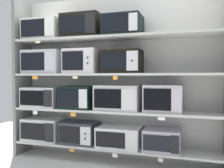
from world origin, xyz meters
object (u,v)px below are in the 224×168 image
at_px(microwave_6, 118,98).
at_px(microwave_7, 163,98).
at_px(microwave_3, 162,140).
at_px(microwave_4, 43,97).
at_px(microwave_11, 43,30).
at_px(microwave_2, 120,137).
at_px(microwave_9, 83,61).
at_px(microwave_12, 82,26).
at_px(microwave_5, 78,97).
at_px(microwave_10, 122,62).
at_px(microwave_0, 44,129).
at_px(microwave_1, 80,132).
at_px(microwave_8, 44,62).
at_px(microwave_13, 123,26).

height_order(microwave_6, microwave_7, microwave_7).
bearing_deg(microwave_3, microwave_7, -1.55).
xyz_separation_m(microwave_4, microwave_11, (0.01, -0.00, 0.97)).
bearing_deg(microwave_2, microwave_9, -179.99).
xyz_separation_m(microwave_9, microwave_12, (-0.01, 0.00, 0.48)).
xyz_separation_m(microwave_2, microwave_5, (-0.60, 0.00, 0.51)).
bearing_deg(microwave_10, microwave_6, -179.92).
relative_size(microwave_0, microwave_4, 1.04).
relative_size(microwave_5, microwave_7, 0.96).
relative_size(microwave_2, microwave_6, 0.97).
relative_size(microwave_7, microwave_11, 0.85).
bearing_deg(microwave_4, microwave_10, 0.00).
relative_size(microwave_1, microwave_4, 0.89).
xyz_separation_m(microwave_3, microwave_12, (-1.09, 0.00, 1.48)).
xyz_separation_m(microwave_10, microwave_11, (-1.19, -0.00, 0.48)).
xyz_separation_m(microwave_8, microwave_11, (-0.02, -0.00, 0.47)).
height_order(microwave_4, microwave_10, microwave_10).
distance_m(microwave_1, microwave_5, 0.49).
relative_size(microwave_4, microwave_13, 1.11).
bearing_deg(microwave_12, microwave_9, -2.63).
relative_size(microwave_2, microwave_11, 1.02).
bearing_deg(microwave_6, microwave_1, -179.99).
xyz_separation_m(microwave_2, microwave_4, (-1.15, 0.00, 0.50)).
bearing_deg(microwave_11, microwave_12, 0.04).
height_order(microwave_3, microwave_8, microwave_8).
height_order(microwave_0, microwave_8, microwave_8).
xyz_separation_m(microwave_5, microwave_8, (-0.54, -0.00, 0.50)).
bearing_deg(microwave_0, microwave_13, -0.02).
bearing_deg(microwave_12, microwave_6, -0.01).
bearing_deg(microwave_10, microwave_1, -179.99).
bearing_deg(microwave_3, microwave_8, -180.00).
xyz_separation_m(microwave_2, microwave_11, (-1.15, -0.00, 1.47)).
xyz_separation_m(microwave_5, microwave_7, (1.16, -0.00, 0.01)).
height_order(microwave_4, microwave_9, microwave_9).
relative_size(microwave_0, microwave_5, 1.24).
distance_m(microwave_2, microwave_12, 1.57).
bearing_deg(microwave_7, microwave_1, 179.99).
bearing_deg(microwave_9, microwave_3, 0.01).
xyz_separation_m(microwave_5, microwave_9, (0.07, -0.00, 0.49)).
distance_m(microwave_1, microwave_9, 0.99).
height_order(microwave_1, microwave_11, microwave_11).
bearing_deg(microwave_2, microwave_8, 180.00).
bearing_deg(microwave_10, microwave_9, -179.98).
bearing_deg(microwave_2, microwave_1, -180.00).
relative_size(microwave_8, microwave_13, 1.20).
bearing_deg(microwave_1, microwave_10, 0.01).
xyz_separation_m(microwave_5, microwave_6, (0.58, -0.00, 0.01)).
bearing_deg(microwave_3, microwave_11, -179.99).
distance_m(microwave_7, microwave_12, 1.46).
bearing_deg(microwave_8, microwave_3, 0.00).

